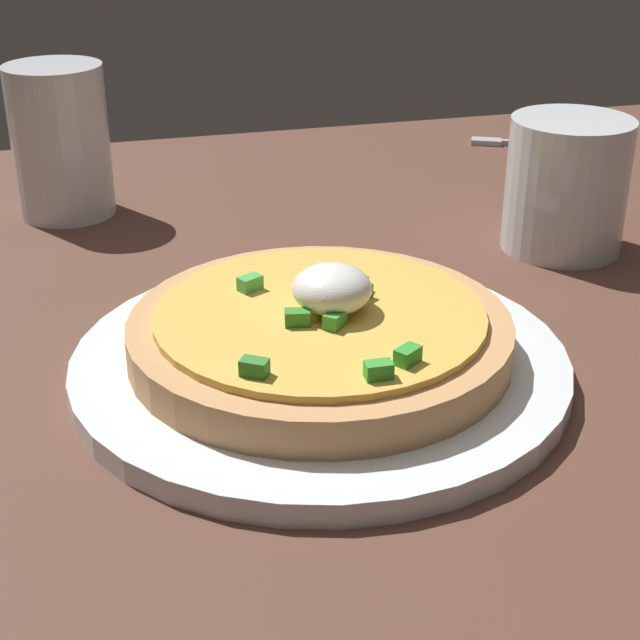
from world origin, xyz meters
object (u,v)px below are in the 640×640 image
at_px(cup_near, 61,148).
at_px(cup_far, 566,190).
at_px(plate, 320,364).
at_px(fork, 521,143).
at_px(pizza, 321,332).

bearing_deg(cup_near, cup_far, -26.03).
xyz_separation_m(plate, fork, (0.30, 0.37, -0.00)).
bearing_deg(fork, cup_near, 35.88).
bearing_deg(plate, cup_far, 32.11).
distance_m(cup_far, fork, 0.26).
height_order(cup_near, cup_far, cup_near).
bearing_deg(pizza, cup_near, 112.45).
distance_m(plate, pizza, 0.02).
xyz_separation_m(cup_near, cup_far, (0.33, -0.16, -0.01)).
xyz_separation_m(plate, cup_far, (0.21, 0.13, 0.04)).
relative_size(cup_near, cup_far, 1.23).
height_order(plate, cup_near, cup_near).
relative_size(cup_far, fork, 0.86).
relative_size(plate, pizza, 1.31).
height_order(cup_near, fork, cup_near).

